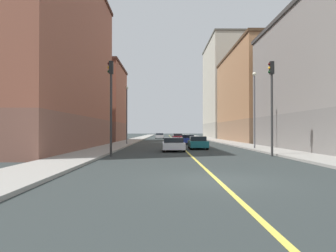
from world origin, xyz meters
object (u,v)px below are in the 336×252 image
object	(u,v)px
building_right_corner	(34,57)
car_blue	(188,139)
car_silver	(160,136)
car_white	(173,144)
car_maroon	(177,137)
traffic_light_right_near	(111,95)
building_right_midblock	(90,103)
street_lamp_right_near	(127,109)
building_left_mid	(261,96)
car_teal	(198,143)
building_left_far	(230,90)
traffic_light_left_near	(272,96)
street_lamp_left_near	(254,102)

from	to	relation	value
building_right_corner	car_blue	bearing A→B (deg)	38.95
car_silver	car_white	xyz separation A→B (m)	(1.88, -46.54, -0.02)
car_maroon	car_white	distance (m)	36.13
traffic_light_right_near	building_right_midblock	bearing A→B (deg)	105.31
street_lamp_right_near	car_maroon	size ratio (longest dim) A/B	1.70
traffic_light_right_near	car_maroon	bearing A→B (deg)	81.26
car_silver	car_maroon	world-z (taller)	car_maroon
building_left_mid	car_white	world-z (taller)	building_left_mid
traffic_light_right_near	car_teal	distance (m)	12.27
building_left_mid	car_white	size ratio (longest dim) A/B	6.29
building_right_midblock	car_blue	size ratio (longest dim) A/B	3.35
traffic_light_right_near	street_lamp_right_near	world-z (taller)	street_lamp_right_near
traffic_light_right_near	car_blue	distance (m)	23.15
building_left_far	car_white	distance (m)	56.30
car_maroon	car_teal	distance (m)	32.53
traffic_light_left_near	car_maroon	xyz separation A→B (m)	(-4.98, 41.82, -3.69)
building_right_midblock	traffic_light_left_near	xyz separation A→B (m)	(20.35, -32.67, -2.20)
building_left_mid	car_blue	bearing A→B (deg)	-142.61
building_left_mid	car_teal	bearing A→B (deg)	-120.34
car_maroon	building_left_mid	bearing A→B (deg)	-35.26
street_lamp_left_near	car_blue	bearing A→B (deg)	111.38
building_right_corner	car_blue	xyz separation A→B (m)	(15.97, 12.91, -8.42)
building_left_mid	traffic_light_left_near	size ratio (longest dim) A/B	3.80
street_lamp_left_near	street_lamp_right_near	world-z (taller)	street_lamp_right_near
traffic_light_left_near	car_blue	distance (m)	22.49
building_left_far	car_teal	bearing A→B (deg)	-105.07
building_left_far	building_right_midblock	size ratio (longest dim) A/B	1.67
street_lamp_right_near	car_silver	distance (m)	34.44
traffic_light_left_near	car_silver	xyz separation A→B (m)	(-8.70, 52.27, -3.68)
building_right_corner	car_teal	distance (m)	18.15
building_left_far	traffic_light_left_near	world-z (taller)	building_left_far
traffic_light_left_near	car_blue	world-z (taller)	traffic_light_left_near
building_right_midblock	car_white	bearing A→B (deg)	-63.32
car_silver	traffic_light_right_near	bearing A→B (deg)	-92.97
car_silver	car_teal	size ratio (longest dim) A/B	0.92
building_left_mid	traffic_light_right_near	world-z (taller)	building_left_mid
street_lamp_right_near	building_left_mid	bearing A→B (deg)	32.67
car_silver	car_white	bearing A→B (deg)	-87.68
traffic_light_left_near	traffic_light_right_near	world-z (taller)	traffic_light_left_near
building_left_mid	car_silver	bearing A→B (deg)	131.03
car_white	car_blue	xyz separation A→B (m)	(2.44, 16.02, 0.03)
building_right_corner	car_blue	size ratio (longest dim) A/B	6.07
street_lamp_left_near	street_lamp_right_near	size ratio (longest dim) A/B	1.00
car_silver	car_maroon	size ratio (longest dim) A/B	0.94
car_silver	car_white	size ratio (longest dim) A/B	0.99
building_right_corner	car_maroon	distance (m)	37.35
car_blue	car_teal	world-z (taller)	car_blue
car_white	car_blue	distance (m)	16.20
building_left_mid	building_left_far	xyz separation A→B (m)	(0.00, 26.59, 4.40)
building_left_far	building_left_mid	bearing A→B (deg)	-90.00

